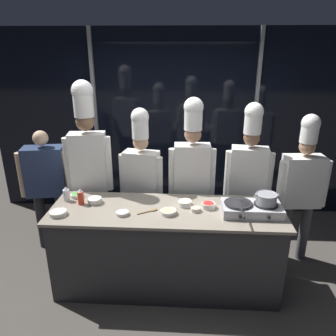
% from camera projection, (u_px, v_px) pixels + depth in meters
% --- Properties ---
extents(ground_plane, '(24.00, 24.00, 0.00)m').
position_uv_depth(ground_plane, '(167.00, 283.00, 3.61)').
color(ground_plane, '#47423D').
extents(window_wall_back, '(5.43, 0.09, 2.70)m').
position_uv_depth(window_wall_back, '(174.00, 125.00, 4.82)').
color(window_wall_back, black).
rests_on(window_wall_back, ground_plane).
extents(demo_counter, '(2.35, 0.73, 0.92)m').
position_uv_depth(demo_counter, '(167.00, 248.00, 3.45)').
color(demo_counter, '#2D2D30').
rests_on(demo_counter, ground_plane).
extents(portable_stove, '(0.57, 0.32, 0.11)m').
position_uv_depth(portable_stove, '(252.00, 209.00, 3.19)').
color(portable_stove, '#B2B5BA').
rests_on(portable_stove, demo_counter).
extents(frying_pan, '(0.28, 0.48, 0.04)m').
position_uv_depth(frying_pan, '(239.00, 202.00, 3.16)').
color(frying_pan, '#232326').
rests_on(frying_pan, portable_stove).
extents(stock_pot, '(0.23, 0.20, 0.11)m').
position_uv_depth(stock_pot, '(266.00, 199.00, 3.14)').
color(stock_pot, '#93969B').
rests_on(stock_pot, portable_stove).
extents(squeeze_bottle_chili, '(0.06, 0.06, 0.18)m').
position_uv_depth(squeeze_bottle_chili, '(81.00, 197.00, 3.37)').
color(squeeze_bottle_chili, red).
rests_on(squeeze_bottle_chili, demo_counter).
extents(squeeze_bottle_clear, '(0.07, 0.07, 0.16)m').
position_uv_depth(squeeze_bottle_clear, '(66.00, 194.00, 3.44)').
color(squeeze_bottle_clear, white).
rests_on(squeeze_bottle_clear, demo_counter).
extents(prep_bowl_ginger, '(0.16, 0.16, 0.04)m').
position_uv_depth(prep_bowl_ginger, '(168.00, 212.00, 3.19)').
color(prep_bowl_ginger, silver).
rests_on(prep_bowl_ginger, demo_counter).
extents(prep_bowl_scallions, '(0.14, 0.14, 0.04)m').
position_uv_depth(prep_bowl_scallions, '(77.00, 195.00, 3.55)').
color(prep_bowl_scallions, silver).
rests_on(prep_bowl_scallions, demo_counter).
extents(prep_bowl_rice, '(0.15, 0.15, 0.06)m').
position_uv_depth(prep_bowl_rice, '(95.00, 200.00, 3.41)').
color(prep_bowl_rice, silver).
rests_on(prep_bowl_rice, demo_counter).
extents(prep_bowl_shrimp, '(0.10, 0.10, 0.04)m').
position_uv_depth(prep_bowl_shrimp, '(196.00, 209.00, 3.24)').
color(prep_bowl_shrimp, silver).
rests_on(prep_bowl_shrimp, demo_counter).
extents(prep_bowl_onion, '(0.13, 0.13, 0.03)m').
position_uv_depth(prep_bowl_onion, '(122.00, 213.00, 3.18)').
color(prep_bowl_onion, silver).
rests_on(prep_bowl_onion, demo_counter).
extents(prep_bowl_garlic, '(0.17, 0.17, 0.04)m').
position_uv_depth(prep_bowl_garlic, '(58.00, 213.00, 3.17)').
color(prep_bowl_garlic, silver).
rests_on(prep_bowl_garlic, demo_counter).
extents(prep_bowl_noodles, '(0.14, 0.14, 0.06)m').
position_uv_depth(prep_bowl_noodles, '(185.00, 203.00, 3.35)').
color(prep_bowl_noodles, silver).
rests_on(prep_bowl_noodles, demo_counter).
extents(prep_bowl_bell_pepper, '(0.14, 0.14, 0.06)m').
position_uv_depth(prep_bowl_bell_pepper, '(208.00, 205.00, 3.31)').
color(prep_bowl_bell_pepper, silver).
rests_on(prep_bowl_bell_pepper, demo_counter).
extents(serving_spoon_slotted, '(0.20, 0.14, 0.02)m').
position_uv_depth(serving_spoon_slotted, '(151.00, 211.00, 3.25)').
color(serving_spoon_slotted, olive).
rests_on(serving_spoon_slotted, demo_counter).
extents(person_guest, '(0.60, 0.32, 1.54)m').
position_uv_depth(person_guest, '(46.00, 180.00, 3.97)').
color(person_guest, '#232326').
rests_on(person_guest, ground_plane).
extents(chef_head, '(0.53, 0.26, 2.12)m').
position_uv_depth(chef_head, '(88.00, 157.00, 3.72)').
color(chef_head, '#232326').
rests_on(chef_head, ground_plane).
extents(chef_sous, '(0.51, 0.27, 1.83)m').
position_uv_depth(chef_sous, '(142.00, 174.00, 3.80)').
color(chef_sous, '#2D3856').
rests_on(chef_sous, ground_plane).
extents(chef_line, '(0.53, 0.22, 1.95)m').
position_uv_depth(chef_line, '(192.00, 169.00, 3.73)').
color(chef_line, '#232326').
rests_on(chef_line, ground_plane).
extents(chef_pastry, '(0.54, 0.26, 1.89)m').
position_uv_depth(chef_pastry, '(248.00, 172.00, 3.78)').
color(chef_pastry, '#2D3856').
rests_on(chef_pastry, ground_plane).
extents(chef_apprentice, '(0.58, 0.26, 1.79)m').
position_uv_depth(chef_apprentice, '(302.00, 182.00, 3.68)').
color(chef_apprentice, '#4C4C51').
rests_on(chef_apprentice, ground_plane).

